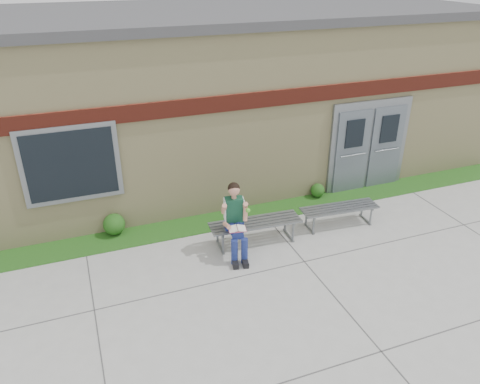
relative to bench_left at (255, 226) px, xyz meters
name	(u,v)px	position (x,y,z in m)	size (l,w,h in m)	color
ground	(268,288)	(-0.36, -1.50, -0.38)	(80.00, 80.00, 0.00)	#9E9E99
grass_strip	(222,220)	(-0.36, 1.10, -0.37)	(16.00, 0.80, 0.02)	#175115
school_building	(180,93)	(-0.36, 4.48, 1.72)	(16.20, 6.22, 4.20)	beige
bench_left	(255,226)	(0.00, 0.00, 0.00)	(1.93, 0.64, 0.49)	slate
bench_right	(339,211)	(2.00, 0.00, -0.03)	(1.76, 0.61, 0.45)	slate
girl	(236,219)	(-0.52, -0.22, 0.39)	(0.55, 0.94, 1.49)	navy
shrub_mid	(114,224)	(-2.71, 1.35, -0.13)	(0.46, 0.46, 0.46)	#175115
shrub_east	(318,190)	(2.22, 1.35, -0.19)	(0.34, 0.34, 0.34)	#175115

